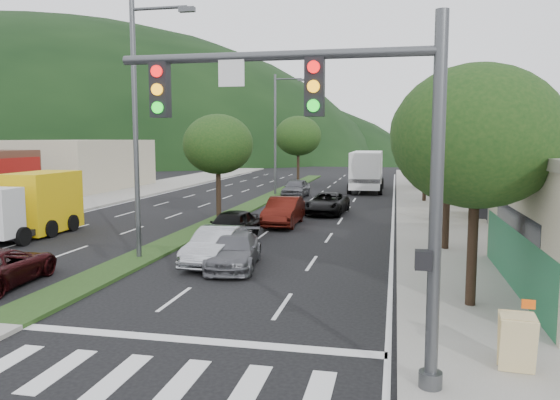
% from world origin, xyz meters
% --- Properties ---
extents(sidewalk_right, '(5.00, 90.00, 0.15)m').
position_xyz_m(sidewalk_right, '(12.50, 25.00, 0.07)').
color(sidewalk_right, gray).
rests_on(sidewalk_right, ground).
extents(sidewalk_left, '(6.00, 90.00, 0.15)m').
position_xyz_m(sidewalk_left, '(-13.00, 25.00, 0.07)').
color(sidewalk_left, gray).
rests_on(sidewalk_left, ground).
extents(median, '(1.60, 56.00, 0.12)m').
position_xyz_m(median, '(0.00, 28.00, 0.06)').
color(median, '#1B3111').
rests_on(median, ground).
extents(traffic_signal, '(6.12, 0.40, 7.00)m').
position_xyz_m(traffic_signal, '(9.03, -1.54, 4.65)').
color(traffic_signal, '#47494C').
rests_on(traffic_signal, ground).
extents(bldg_left_far, '(9.00, 14.00, 4.60)m').
position_xyz_m(bldg_left_far, '(-19.00, 34.00, 2.30)').
color(bldg_left_far, '#B9B293').
rests_on(bldg_left_far, ground).
extents(bldg_right_far, '(10.00, 16.00, 5.20)m').
position_xyz_m(bldg_right_far, '(19.50, 44.00, 2.60)').
color(bldg_right_far, '#B9B293').
rests_on(bldg_right_far, ground).
extents(hill_far, '(176.00, 132.00, 82.00)m').
position_xyz_m(hill_far, '(-80.00, 110.00, 0.00)').
color(hill_far, black).
rests_on(hill_far, ground).
extents(tree_r_a, '(4.60, 4.60, 6.63)m').
position_xyz_m(tree_r_a, '(12.00, 4.00, 4.82)').
color(tree_r_a, black).
rests_on(tree_r_a, sidewalk_right).
extents(tree_r_b, '(4.80, 4.80, 6.94)m').
position_xyz_m(tree_r_b, '(12.00, 12.00, 5.04)').
color(tree_r_b, black).
rests_on(tree_r_b, sidewalk_right).
extents(tree_r_c, '(4.40, 4.40, 6.48)m').
position_xyz_m(tree_r_c, '(12.00, 20.00, 4.75)').
color(tree_r_c, black).
rests_on(tree_r_c, sidewalk_right).
extents(tree_r_d, '(5.00, 5.00, 7.17)m').
position_xyz_m(tree_r_d, '(12.00, 30.00, 5.18)').
color(tree_r_d, black).
rests_on(tree_r_d, sidewalk_right).
extents(tree_r_e, '(4.60, 4.60, 6.71)m').
position_xyz_m(tree_r_e, '(12.00, 40.00, 4.89)').
color(tree_r_e, black).
rests_on(tree_r_e, sidewalk_right).
extents(tree_med_near, '(4.00, 4.00, 6.02)m').
position_xyz_m(tree_med_near, '(0.00, 18.00, 4.43)').
color(tree_med_near, black).
rests_on(tree_med_near, median).
extents(tree_med_far, '(4.80, 4.80, 6.94)m').
position_xyz_m(tree_med_far, '(0.00, 44.00, 5.01)').
color(tree_med_far, black).
rests_on(tree_med_far, median).
extents(streetlight_near, '(2.60, 0.25, 10.00)m').
position_xyz_m(streetlight_near, '(0.21, 8.00, 5.58)').
color(streetlight_near, '#47494C').
rests_on(streetlight_near, ground).
extents(streetlight_mid, '(2.60, 0.25, 10.00)m').
position_xyz_m(streetlight_mid, '(0.21, 33.00, 5.58)').
color(streetlight_mid, '#47494C').
rests_on(streetlight_mid, ground).
extents(sedan_silver, '(1.67, 4.29, 1.39)m').
position_xyz_m(sedan_silver, '(3.27, 7.94, 0.70)').
color(sedan_silver, '#A2A5AA').
rests_on(sedan_silver, ground).
extents(suv_maroon, '(2.45, 4.63, 1.24)m').
position_xyz_m(suv_maroon, '(-2.67, 3.51, 0.62)').
color(suv_maroon, black).
rests_on(suv_maroon, ground).
extents(car_queue_a, '(2.09, 4.38, 1.44)m').
position_xyz_m(car_queue_a, '(2.43, 12.53, 0.72)').
color(car_queue_a, black).
rests_on(car_queue_a, ground).
extents(car_queue_b, '(2.31, 4.47, 1.24)m').
position_xyz_m(car_queue_b, '(4.08, 7.49, 0.62)').
color(car_queue_b, '#56575C').
rests_on(car_queue_b, ground).
extents(car_queue_c, '(1.65, 4.69, 1.54)m').
position_xyz_m(car_queue_c, '(3.90, 17.53, 0.77)').
color(car_queue_c, '#48110C').
rests_on(car_queue_c, ground).
extents(car_queue_d, '(2.62, 5.04, 1.36)m').
position_xyz_m(car_queue_d, '(5.68, 22.53, 0.68)').
color(car_queue_d, black).
rests_on(car_queue_d, ground).
extents(car_queue_e, '(1.97, 4.46, 1.49)m').
position_xyz_m(car_queue_e, '(1.99, 31.79, 0.75)').
color(car_queue_e, '#515257').
rests_on(car_queue_e, ground).
extents(box_truck, '(2.59, 6.32, 3.09)m').
position_xyz_m(box_truck, '(-7.44, 11.74, 1.46)').
color(box_truck, silver).
rests_on(box_truck, ground).
extents(motorhome, '(2.98, 9.28, 3.55)m').
position_xyz_m(motorhome, '(7.33, 38.37, 1.89)').
color(motorhome, silver).
rests_on(motorhome, ground).
extents(a_frame_sign, '(0.75, 0.84, 1.54)m').
position_xyz_m(a_frame_sign, '(12.32, -0.37, 0.83)').
color(a_frame_sign, '#D6BF82').
rests_on(a_frame_sign, sidewalk_right).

